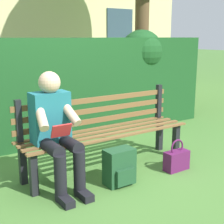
{
  "coord_description": "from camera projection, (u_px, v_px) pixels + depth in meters",
  "views": [
    {
      "loc": [
        1.94,
        3.0,
        1.51
      ],
      "look_at": [
        0.0,
        0.1,
        0.7
      ],
      "focal_mm": 52.07,
      "sensor_mm": 36.0,
      "label": 1
    }
  ],
  "objects": [
    {
      "name": "handbag",
      "position": [
        177.0,
        160.0,
        3.75
      ],
      "size": [
        0.3,
        0.14,
        0.37
      ],
      "color": "#59194C",
      "rests_on": "ground"
    },
    {
      "name": "person_seated",
      "position": [
        55.0,
        128.0,
        3.23
      ],
      "size": [
        0.44,
        0.73,
        1.18
      ],
      "color": "#1E6672",
      "rests_on": "ground"
    },
    {
      "name": "ground",
      "position": [
        107.0,
        168.0,
        3.82
      ],
      "size": [
        60.0,
        60.0,
        0.0
      ],
      "primitive_type": "plane",
      "color": "#477533"
    },
    {
      "name": "backpack",
      "position": [
        120.0,
        167.0,
        3.38
      ],
      "size": [
        0.31,
        0.26,
        0.38
      ],
      "color": "#1E4728",
      "rests_on": "ground"
    },
    {
      "name": "park_bench",
      "position": [
        104.0,
        129.0,
        3.77
      ],
      "size": [
        2.06,
        0.47,
        0.89
      ],
      "color": "black",
      "rests_on": "ground"
    },
    {
      "name": "hedge_backdrop",
      "position": [
        53.0,
        86.0,
        4.86
      ],
      "size": [
        5.43,
        0.88,
        1.63
      ],
      "color": "#19471E",
      "rests_on": "ground"
    }
  ]
}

